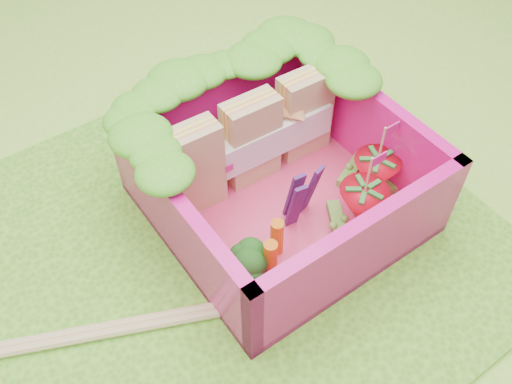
{
  "coord_description": "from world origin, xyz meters",
  "views": [
    {
      "loc": [
        -0.96,
        -1.56,
        2.55
      ],
      "look_at": [
        0.16,
        0.01,
        0.28
      ],
      "focal_mm": 40.0,
      "sensor_mm": 36.0,
      "label": 1
    }
  ],
  "objects": [
    {
      "name": "carrot_sticks",
      "position": [
        0.04,
        -0.3,
        0.21
      ],
      "size": [
        0.2,
        0.18,
        0.29
      ],
      "color": "orange",
      "rests_on": "bento_floor"
    },
    {
      "name": "bento_floor",
      "position": [
        0.32,
        0.01,
        0.06
      ],
      "size": [
        1.3,
        1.3,
        0.05
      ],
      "primitive_type": "cube",
      "color": "#DB3865",
      "rests_on": "placemat"
    },
    {
      "name": "strawberry_left",
      "position": [
        0.59,
        -0.35,
        0.22
      ],
      "size": [
        0.26,
        0.26,
        0.5
      ],
      "color": "red",
      "rests_on": "bento_floor"
    },
    {
      "name": "snap_peas",
      "position": [
        0.7,
        -0.2,
        0.11
      ],
      "size": [
        0.62,
        0.52,
        0.05
      ],
      "color": "#60A935",
      "rests_on": "bento_floor"
    },
    {
      "name": "purple_wedges",
      "position": [
        0.33,
        -0.14,
        0.27
      ],
      "size": [
        0.21,
        0.1,
        0.38
      ],
      "color": "#451752",
      "rests_on": "bento_floor"
    },
    {
      "name": "ground",
      "position": [
        0.0,
        0.0,
        0.0
      ],
      "size": [
        14.0,
        14.0,
        0.0
      ],
      "primitive_type": "plane",
      "color": "#86D83D",
      "rests_on": "ground"
    },
    {
      "name": "lettuce_ruffle",
      "position": [
        0.32,
        0.48,
        0.64
      ],
      "size": [
        1.43,
        0.77,
        0.11
      ],
      "color": "#2D991B",
      "rests_on": "bento_box"
    },
    {
      "name": "chopsticks",
      "position": [
        -0.9,
        -0.08,
        0.05
      ],
      "size": [
        2.13,
        0.96,
        0.05
      ],
      "color": "tan",
      "rests_on": "placemat"
    },
    {
      "name": "sandwich_stack",
      "position": [
        0.33,
        0.28,
        0.35
      ],
      "size": [
        1.05,
        0.21,
        0.55
      ],
      "color": "tan",
      "rests_on": "bento_floor"
    },
    {
      "name": "broccoli",
      "position": [
        -0.13,
        -0.33,
        0.26
      ],
      "size": [
        0.33,
        0.33,
        0.25
      ],
      "color": "#5F9849",
      "rests_on": "bento_floor"
    },
    {
      "name": "bento_box",
      "position": [
        0.32,
        0.01,
        0.31
      ],
      "size": [
        1.3,
        1.3,
        0.55
      ],
      "color": "#E51383",
      "rests_on": "placemat"
    },
    {
      "name": "placemat",
      "position": [
        0.0,
        0.0,
        0.01
      ],
      "size": [
        2.6,
        2.6,
        0.03
      ],
      "primitive_type": "cube",
      "color": "#519A22",
      "rests_on": "ground"
    },
    {
      "name": "strawberry_right",
      "position": [
        0.79,
        -0.22,
        0.21
      ],
      "size": [
        0.26,
        0.26,
        0.5
      ],
      "color": "red",
      "rests_on": "bento_floor"
    }
  ]
}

